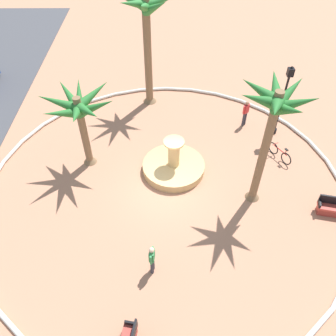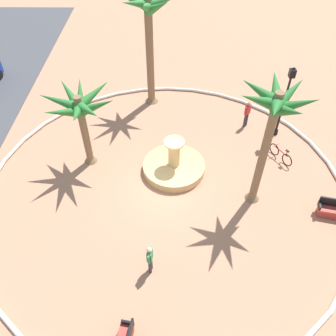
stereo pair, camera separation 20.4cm
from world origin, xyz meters
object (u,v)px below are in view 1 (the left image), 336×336
(fountain, at_px, (174,166))
(palm_tree_by_curb, at_px, (146,21))
(person_cyclist_helmet, at_px, (246,112))
(person_cyclist_photo, at_px, (152,258))
(lamppost, at_px, (284,96))
(palm_tree_mid_plaza, at_px, (273,116))
(palm_tree_near_fountain, at_px, (79,110))
(bicycle_red_frame, at_px, (280,153))
(bench_east, at_px, (334,209))

(fountain, height_order, palm_tree_by_curb, palm_tree_by_curb)
(fountain, bearing_deg, person_cyclist_helmet, -48.32)
(person_cyclist_helmet, relative_size, person_cyclist_photo, 1.01)
(lamppost, bearing_deg, palm_tree_mid_plaza, 156.26)
(fountain, height_order, lamppost, lamppost)
(person_cyclist_photo, bearing_deg, palm_tree_mid_plaza, -50.80)
(palm_tree_near_fountain, xyz_separation_m, bicycle_red_frame, (0.23, -10.49, -3.11))
(palm_tree_mid_plaza, relative_size, person_cyclist_photo, 3.80)
(person_cyclist_photo, bearing_deg, palm_tree_near_fountain, 28.94)
(person_cyclist_helmet, bearing_deg, palm_tree_near_fountain, 109.90)
(palm_tree_by_curb, height_order, bicycle_red_frame, palm_tree_by_curb)
(palm_tree_near_fountain, xyz_separation_m, palm_tree_mid_plaza, (-2.59, -8.50, 1.56))
(lamppost, bearing_deg, fountain, 117.14)
(palm_tree_near_fountain, height_order, palm_tree_by_curb, palm_tree_by_curb)
(fountain, bearing_deg, bicycle_red_frame, -81.37)
(fountain, height_order, bench_east, fountain)
(fountain, xyz_separation_m, person_cyclist_helmet, (3.92, -4.40, 0.66))
(fountain, xyz_separation_m, palm_tree_near_fountain, (0.66, 4.60, 3.19))
(palm_tree_near_fountain, height_order, bicycle_red_frame, palm_tree_near_fountain)
(palm_tree_mid_plaza, relative_size, person_cyclist_helmet, 3.77)
(palm_tree_near_fountain, distance_m, bicycle_red_frame, 10.94)
(palm_tree_by_curb, bearing_deg, fountain, -166.99)
(palm_tree_by_curb, relative_size, palm_tree_mid_plaza, 1.10)
(bicycle_red_frame, bearing_deg, palm_tree_by_curb, 52.81)
(lamppost, relative_size, person_cyclist_photo, 2.62)
(palm_tree_by_curb, bearing_deg, palm_tree_near_fountain, 152.01)
(bench_east, distance_m, person_cyclist_photo, 9.07)
(palm_tree_mid_plaza, distance_m, bicycle_red_frame, 5.81)
(bicycle_red_frame, bearing_deg, lamppost, -6.14)
(fountain, distance_m, bicycle_red_frame, 5.95)
(lamppost, distance_m, bicycle_red_frame, 3.16)
(palm_tree_mid_plaza, xyz_separation_m, bench_east, (-1.04, -3.70, -4.70))
(bench_east, bearing_deg, fountain, 68.63)
(fountain, relative_size, lamppost, 0.75)
(palm_tree_by_curb, relative_size, person_cyclist_photo, 4.17)
(bench_east, bearing_deg, lamppost, 13.48)
(palm_tree_mid_plaza, relative_size, bench_east, 3.86)
(fountain, distance_m, bench_east, 8.15)
(bench_east, bearing_deg, palm_tree_near_fountain, 73.42)
(fountain, xyz_separation_m, bench_east, (-2.97, -7.59, 0.05))
(palm_tree_near_fountain, distance_m, person_cyclist_helmet, 9.91)
(palm_tree_near_fountain, xyz_separation_m, lamppost, (2.48, -10.73, -0.89))
(palm_tree_near_fountain, distance_m, person_cyclist_photo, 7.92)
(palm_tree_near_fountain, relative_size, person_cyclist_photo, 2.63)
(palm_tree_near_fountain, relative_size, bench_east, 2.67)
(palm_tree_near_fountain, height_order, palm_tree_mid_plaza, palm_tree_mid_plaza)
(lamppost, bearing_deg, person_cyclist_helmet, 65.63)
(fountain, xyz_separation_m, bicycle_red_frame, (0.89, -5.89, 0.08))
(palm_tree_near_fountain, height_order, bench_east, palm_tree_near_fountain)
(palm_tree_mid_plaza, height_order, lamppost, palm_tree_mid_plaza)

